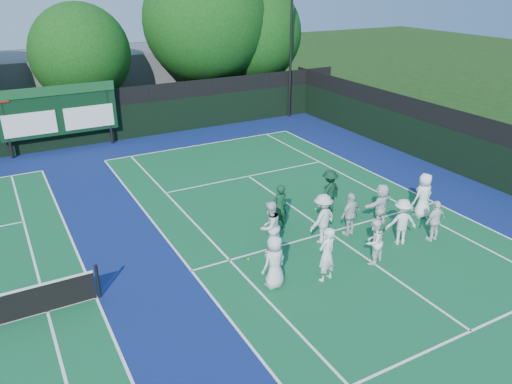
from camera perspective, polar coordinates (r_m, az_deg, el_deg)
ground at (r=18.14m, az=10.20°, el=-5.89°), size 120.00×120.00×0.00m
court_apron at (r=16.34m, az=-9.09°, el=-9.37°), size 34.00×32.00×0.01m
near_court at (r=18.81m, az=8.32°, el=-4.57°), size 11.05×23.85×0.01m
back_fence at (r=29.36m, az=-19.58°, el=7.54°), size 34.00×0.08×3.00m
divider_fence_right at (r=24.45m, az=25.76°, el=3.44°), size 0.08×32.00×3.00m
scoreboard at (r=28.63m, az=-21.65°, el=8.59°), size 6.00×0.21×3.55m
clubhouse at (r=37.63m, az=-15.93°, el=12.31°), size 18.00×6.00×4.00m
light_pole_right at (r=33.07m, az=4.09°, el=19.20°), size 1.20×0.30×10.12m
tree_c at (r=32.45m, az=-19.17°, el=14.49°), size 5.86×5.86×7.45m
tree_d at (r=34.62m, az=-5.58°, el=18.57°), size 8.15×8.15×10.12m
tree_e at (r=36.18m, az=-0.38°, el=17.40°), size 6.90×6.90×8.52m
tennis_ball_1 at (r=20.50m, az=6.82°, el=-1.93°), size 0.07×0.07×0.07m
tennis_ball_3 at (r=16.91m, az=-0.89°, el=-7.69°), size 0.07×0.07×0.07m
tennis_ball_4 at (r=20.73m, az=2.34°, el=-1.48°), size 0.07×0.07×0.07m
tennis_ball_5 at (r=20.20m, az=13.62°, el=-2.87°), size 0.07×0.07×0.07m
player_front_0 at (r=15.19m, az=2.13°, el=-7.96°), size 0.95×0.73×1.73m
player_front_1 at (r=15.61m, az=8.09°, el=-7.07°), size 0.74×0.57×1.83m
player_front_2 at (r=16.85m, az=13.32°, el=-5.53°), size 0.91×0.79×1.59m
player_front_3 at (r=18.25m, az=16.31°, el=-3.29°), size 1.26×1.00×1.71m
player_front_4 at (r=18.88m, az=19.79°, el=-3.12°), size 0.92×0.41×1.55m
player_back_0 at (r=17.05m, az=1.59°, el=-3.98°), size 1.08×0.96×1.84m
player_back_1 at (r=17.75m, az=7.61°, el=-3.03°), size 1.33×0.98×1.84m
player_back_2 at (r=18.46m, az=10.74°, el=-2.48°), size 1.04×0.61×1.66m
player_back_3 at (r=19.45m, az=14.08°, el=-1.39°), size 1.61×0.84×1.66m
player_back_4 at (r=20.51m, az=18.61°, el=-0.38°), size 0.90×0.60×1.81m
coach_left at (r=18.49m, az=2.71°, el=-1.77°), size 0.66×0.44×1.80m
coach_right at (r=20.17m, az=8.39°, el=0.13°), size 1.25×0.91×1.73m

